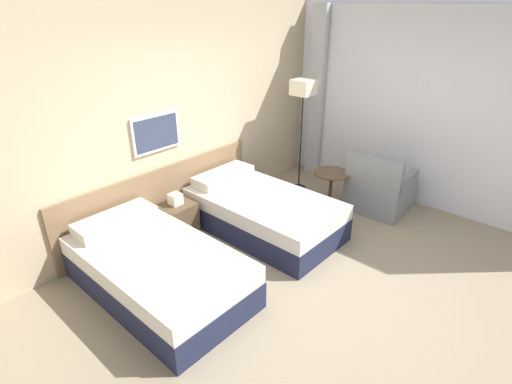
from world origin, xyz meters
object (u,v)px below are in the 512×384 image
at_px(side_table, 331,183).
at_px(floor_lamp, 303,96).
at_px(bed_near_door, 157,269).
at_px(bed_near_window, 262,212).
at_px(armchair, 379,191).
at_px(nightstand, 177,219).

bearing_deg(side_table, floor_lamp, 73.70).
bearing_deg(bed_near_door, bed_near_window, 0.00).
bearing_deg(side_table, armchair, -52.03).
relative_size(bed_near_door, side_table, 3.59).
relative_size(bed_near_window, nightstand, 3.37).
relative_size(nightstand, armchair, 0.66).
height_order(bed_near_door, armchair, armchair).
bearing_deg(nightstand, bed_near_door, -138.58).
relative_size(bed_near_door, nightstand, 3.37).
distance_m(bed_near_window, floor_lamp, 1.82).
relative_size(side_table, armchair, 0.62).
bearing_deg(armchair, floor_lamp, 7.36).
distance_m(bed_near_window, armchair, 1.74).
distance_m(bed_near_window, nightstand, 1.07).
bearing_deg(armchair, bed_near_door, 72.43).
xyz_separation_m(nightstand, armchair, (2.33, -1.55, 0.05)).
relative_size(nightstand, side_table, 1.06).
relative_size(floor_lamp, armchair, 1.95).
height_order(floor_lamp, side_table, floor_lamp).
bearing_deg(bed_near_window, floor_lamp, 16.49).
xyz_separation_m(side_table, armchair, (0.42, -0.53, -0.10)).
height_order(nightstand, floor_lamp, floor_lamp).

